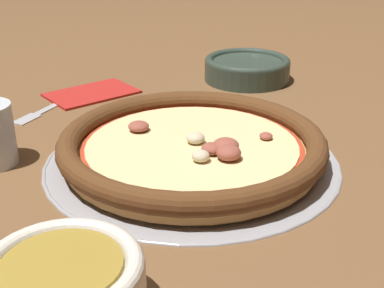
{
  "coord_description": "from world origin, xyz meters",
  "views": [
    {
      "loc": [
        -0.3,
        -0.53,
        0.3
      ],
      "look_at": [
        0.0,
        0.0,
        0.02
      ],
      "focal_mm": 50.0,
      "sensor_mm": 36.0,
      "label": 1
    }
  ],
  "objects_px": {
    "pizza": "(192,145)",
    "fork": "(47,108)",
    "napkin": "(92,92)",
    "bowl_far": "(247,68)",
    "bowl_near": "(64,288)",
    "pizza_tray": "(192,160)"
  },
  "relations": [
    {
      "from": "pizza",
      "to": "fork",
      "type": "distance_m",
      "value": 0.3
    },
    {
      "from": "bowl_near",
      "to": "bowl_far",
      "type": "height_order",
      "value": "bowl_near"
    },
    {
      "from": "pizza",
      "to": "bowl_near",
      "type": "xyz_separation_m",
      "value": [
        -0.23,
        -0.2,
        0.01
      ]
    },
    {
      "from": "bowl_near",
      "to": "fork",
      "type": "height_order",
      "value": "bowl_near"
    },
    {
      "from": "napkin",
      "to": "fork",
      "type": "height_order",
      "value": "napkin"
    },
    {
      "from": "napkin",
      "to": "bowl_far",
      "type": "bearing_deg",
      "value": -13.08
    },
    {
      "from": "bowl_far",
      "to": "napkin",
      "type": "xyz_separation_m",
      "value": [
        -0.28,
        0.06,
        -0.02
      ]
    },
    {
      "from": "bowl_near",
      "to": "bowl_far",
      "type": "bearing_deg",
      "value": 42.46
    },
    {
      "from": "bowl_far",
      "to": "fork",
      "type": "relative_size",
      "value": 1.08
    },
    {
      "from": "bowl_near",
      "to": "napkin",
      "type": "height_order",
      "value": "bowl_near"
    },
    {
      "from": "napkin",
      "to": "fork",
      "type": "relative_size",
      "value": 1.09
    },
    {
      "from": "bowl_near",
      "to": "fork",
      "type": "relative_size",
      "value": 0.87
    },
    {
      "from": "pizza",
      "to": "bowl_far",
      "type": "xyz_separation_m",
      "value": [
        0.26,
        0.25,
        -0.0
      ]
    },
    {
      "from": "pizza_tray",
      "to": "bowl_near",
      "type": "bearing_deg",
      "value": -138.99
    },
    {
      "from": "pizza",
      "to": "bowl_near",
      "type": "relative_size",
      "value": 2.66
    },
    {
      "from": "bowl_far",
      "to": "bowl_near",
      "type": "bearing_deg",
      "value": -137.54
    },
    {
      "from": "bowl_near",
      "to": "bowl_far",
      "type": "distance_m",
      "value": 0.66
    },
    {
      "from": "pizza_tray",
      "to": "bowl_far",
      "type": "distance_m",
      "value": 0.36
    },
    {
      "from": "bowl_far",
      "to": "napkin",
      "type": "height_order",
      "value": "bowl_far"
    },
    {
      "from": "pizza_tray",
      "to": "bowl_far",
      "type": "height_order",
      "value": "bowl_far"
    },
    {
      "from": "pizza",
      "to": "pizza_tray",
      "type": "bearing_deg",
      "value": 106.45
    },
    {
      "from": "pizza_tray",
      "to": "fork",
      "type": "bearing_deg",
      "value": 110.81
    }
  ]
}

